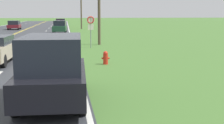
{
  "coord_description": "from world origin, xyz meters",
  "views": [
    {
      "loc": [
        6.62,
        3.24,
        2.65
      ],
      "look_at": [
        8.26,
        14.32,
        0.91
      ],
      "focal_mm": 50.0,
      "sensor_mm": 36.0,
      "label": 1
    }
  ],
  "objects_px": {
    "car_black_van_mid_near": "(53,68)",
    "car_maroon_hatchback_distant": "(14,25)",
    "car_red_sedan_horizon": "(61,23)",
    "fire_hydrant": "(106,58)",
    "car_dark_green_sedan_receding": "(60,27)",
    "traffic_sign": "(91,24)"
  },
  "relations": [
    {
      "from": "car_black_van_mid_near",
      "to": "car_maroon_hatchback_distant",
      "type": "bearing_deg",
      "value": -167.31
    },
    {
      "from": "car_black_van_mid_near",
      "to": "car_red_sedan_horizon",
      "type": "xyz_separation_m",
      "value": [
        -0.51,
        53.15,
        -0.18
      ]
    },
    {
      "from": "fire_hydrant",
      "to": "car_red_sedan_horizon",
      "type": "xyz_separation_m",
      "value": [
        -2.97,
        46.35,
        0.49
      ]
    },
    {
      "from": "fire_hydrant",
      "to": "car_dark_green_sedan_receding",
      "type": "bearing_deg",
      "value": 95.9
    },
    {
      "from": "car_black_van_mid_near",
      "to": "car_red_sedan_horizon",
      "type": "bearing_deg",
      "value": -176.96
    },
    {
      "from": "car_dark_green_sedan_receding",
      "to": "car_maroon_hatchback_distant",
      "type": "xyz_separation_m",
      "value": [
        -7.72,
        10.72,
        -0.06
      ]
    },
    {
      "from": "traffic_sign",
      "to": "car_dark_green_sedan_receding",
      "type": "xyz_separation_m",
      "value": [
        -2.73,
        19.29,
        -1.0
      ]
    },
    {
      "from": "fire_hydrant",
      "to": "traffic_sign",
      "type": "bearing_deg",
      "value": 90.76
    },
    {
      "from": "traffic_sign",
      "to": "car_dark_green_sedan_receding",
      "type": "height_order",
      "value": "traffic_sign"
    },
    {
      "from": "car_black_van_mid_near",
      "to": "car_maroon_hatchback_distant",
      "type": "xyz_separation_m",
      "value": [
        -8.1,
        45.04,
        -0.23
      ]
    },
    {
      "from": "traffic_sign",
      "to": "car_maroon_hatchback_distant",
      "type": "distance_m",
      "value": 31.79
    },
    {
      "from": "car_maroon_hatchback_distant",
      "to": "car_red_sedan_horizon",
      "type": "bearing_deg",
      "value": -43.95
    },
    {
      "from": "traffic_sign",
      "to": "car_black_van_mid_near",
      "type": "height_order",
      "value": "traffic_sign"
    },
    {
      "from": "fire_hydrant",
      "to": "car_black_van_mid_near",
      "type": "relative_size",
      "value": 0.16
    },
    {
      "from": "fire_hydrant",
      "to": "traffic_sign",
      "type": "relative_size",
      "value": 0.28
    },
    {
      "from": "traffic_sign",
      "to": "car_black_van_mid_near",
      "type": "relative_size",
      "value": 0.56
    },
    {
      "from": "fire_hydrant",
      "to": "car_black_van_mid_near",
      "type": "bearing_deg",
      "value": -109.9
    },
    {
      "from": "traffic_sign",
      "to": "car_red_sedan_horizon",
      "type": "distance_m",
      "value": 38.23
    },
    {
      "from": "car_maroon_hatchback_distant",
      "to": "car_red_sedan_horizon",
      "type": "relative_size",
      "value": 0.8
    },
    {
      "from": "traffic_sign",
      "to": "car_maroon_hatchback_distant",
      "type": "xyz_separation_m",
      "value": [
        -10.45,
        30.01,
        -1.06
      ]
    },
    {
      "from": "traffic_sign",
      "to": "car_maroon_hatchback_distant",
      "type": "relative_size",
      "value": 0.66
    },
    {
      "from": "car_red_sedan_horizon",
      "to": "traffic_sign",
      "type": "bearing_deg",
      "value": 5.58
    }
  ]
}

